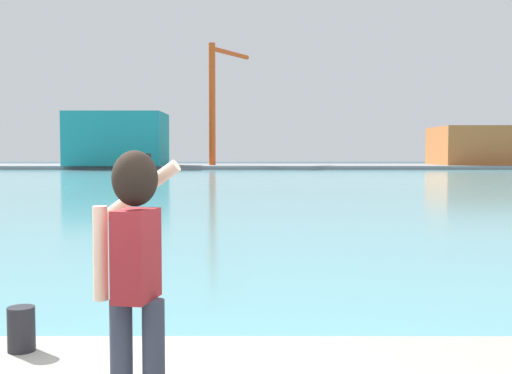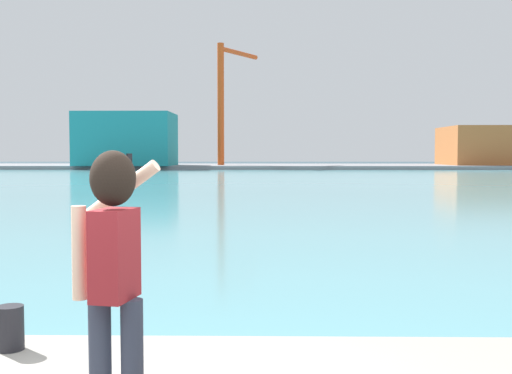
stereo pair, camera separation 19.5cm
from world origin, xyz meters
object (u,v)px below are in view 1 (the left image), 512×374
object	(u,v)px
warehouse_left	(117,139)
person_photographer	(134,260)
warehouse_right	(474,146)
harbor_bollard	(20,329)
port_crane	(215,93)

from	to	relation	value
warehouse_left	person_photographer	bearing A→B (deg)	-77.37
warehouse_right	harbor_bollard	bearing A→B (deg)	-111.61
person_photographer	port_crane	bearing A→B (deg)	15.10
person_photographer	harbor_bollard	size ratio (longest dim) A/B	4.48
person_photographer	harbor_bollard	world-z (taller)	person_photographer
harbor_bollard	port_crane	bearing A→B (deg)	92.56
person_photographer	warehouse_right	world-z (taller)	warehouse_right
warehouse_right	port_crane	xyz separation A→B (m)	(-39.67, -1.56, 7.93)
harbor_bollard	warehouse_right	bearing A→B (deg)	68.39
harbor_bollard	port_crane	size ratio (longest dim) A/B	0.02
person_photographer	harbor_bollard	bearing A→B (deg)	51.98
warehouse_right	port_crane	size ratio (longest dim) A/B	0.66
person_photographer	port_crane	xyz separation A→B (m)	(-5.26, 90.09, 9.65)
person_photographer	warehouse_left	xyz separation A→B (m)	(-19.29, 86.09, 2.61)
harbor_bollard	warehouse_left	xyz separation A→B (m)	(-17.99, 84.55, 3.48)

